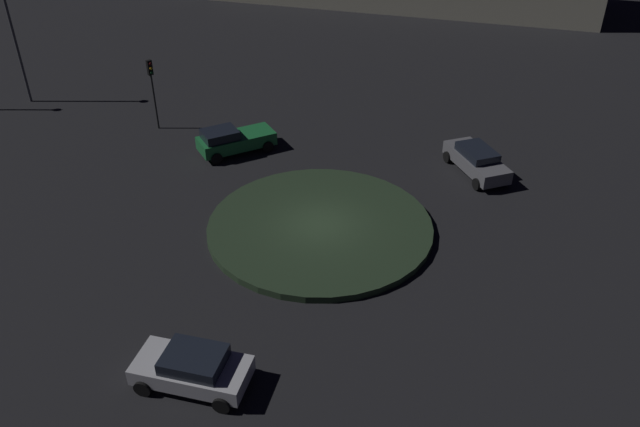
# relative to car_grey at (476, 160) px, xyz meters

# --- Properties ---
(ground_plane) EXTENTS (115.63, 115.63, 0.00)m
(ground_plane) POSITION_rel_car_grey_xyz_m (-4.82, -8.99, -0.78)
(ground_plane) COLOR black
(roundabout_island) EXTENTS (10.76, 10.76, 0.33)m
(roundabout_island) POSITION_rel_car_grey_xyz_m (-4.82, -8.99, -0.62)
(roundabout_island) COLOR #263823
(roundabout_island) RESTS_ON ground_plane
(car_grey) EXTENTS (4.45, 4.27, 1.48)m
(car_grey) POSITION_rel_car_grey_xyz_m (0.00, 0.00, 0.00)
(car_grey) COLOR slate
(car_grey) RESTS_ON ground_plane
(car_green) EXTENTS (3.88, 4.63, 1.58)m
(car_green) POSITION_rel_car_grey_xyz_m (-13.06, -4.42, 0.02)
(car_green) COLOR #1E7238
(car_green) RESTS_ON ground_plane
(car_silver) EXTENTS (4.36, 2.87, 1.44)m
(car_silver) POSITION_rel_car_grey_xyz_m (-4.09, -19.51, -0.03)
(car_silver) COLOR silver
(car_silver) RESTS_ON ground_plane
(traffic_light_west) EXTENTS (0.39, 0.36, 4.40)m
(traffic_light_west) POSITION_rel_car_grey_xyz_m (-19.08, -4.05, 2.34)
(traffic_light_west) COLOR #2D2D2D
(traffic_light_west) RESTS_ON ground_plane
(streetlamp_west_near) EXTENTS (0.49, 0.49, 8.47)m
(streetlamp_west_near) POSITION_rel_car_grey_xyz_m (-29.57, -4.98, 4.58)
(streetlamp_west_near) COLOR #4C4C51
(streetlamp_west_near) RESTS_ON ground_plane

